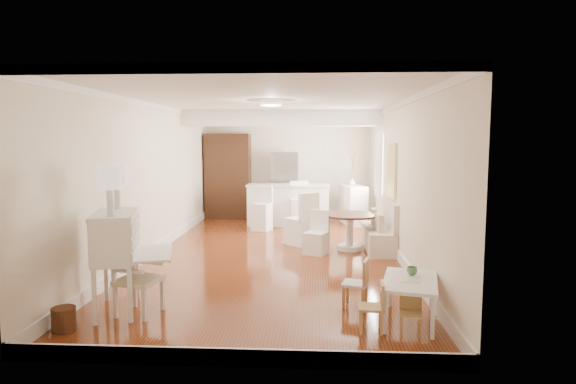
# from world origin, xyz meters

# --- Properties ---
(room) EXTENTS (9.00, 9.04, 2.82)m
(room) POSITION_xyz_m (0.04, 0.32, 1.98)
(room) COLOR brown
(room) RESTS_ON ground
(secretary_bureau) EXTENTS (1.21, 1.22, 1.25)m
(secretary_bureau) POSITION_xyz_m (-1.70, -3.08, 0.62)
(secretary_bureau) COLOR white
(secretary_bureau) RESTS_ON ground
(gustavian_armchair) EXTENTS (0.61, 0.61, 0.89)m
(gustavian_armchair) POSITION_xyz_m (-1.39, -3.18, 0.44)
(gustavian_armchair) COLOR silver
(gustavian_armchair) RESTS_ON ground
(wicker_basket) EXTENTS (0.30, 0.30, 0.26)m
(wicker_basket) POSITION_xyz_m (-2.05, -3.72, 0.13)
(wicker_basket) COLOR #4F2D18
(wicker_basket) RESTS_ON ground
(kids_table) EXTENTS (0.81, 1.12, 0.50)m
(kids_table) POSITION_xyz_m (1.87, -3.24, 0.25)
(kids_table) COLOR white
(kids_table) RESTS_ON ground
(kids_chair_a) EXTENTS (0.29, 0.29, 0.57)m
(kids_chair_a) POSITION_xyz_m (1.38, -3.57, 0.29)
(kids_chair_a) COLOR tan
(kids_chair_a) RESTS_ON ground
(kids_chair_b) EXTENTS (0.38, 0.38, 0.64)m
(kids_chair_b) POSITION_xyz_m (1.27, -2.79, 0.32)
(kids_chair_b) COLOR tan
(kids_chair_b) RESTS_ON ground
(kids_chair_c) EXTENTS (0.27, 0.27, 0.50)m
(kids_chair_c) POSITION_xyz_m (1.80, -3.64, 0.25)
(kids_chair_c) COLOR tan
(kids_chair_c) RESTS_ON ground
(banquette) EXTENTS (0.52, 1.60, 0.98)m
(banquette) POSITION_xyz_m (1.99, 0.50, 0.49)
(banquette) COLOR silver
(banquette) RESTS_ON ground
(dining_table) EXTENTS (1.34, 1.34, 0.71)m
(dining_table) POSITION_xyz_m (1.44, 0.45, 0.35)
(dining_table) COLOR #4C2818
(dining_table) RESTS_ON ground
(slip_chair_near) EXTENTS (0.51, 0.52, 0.81)m
(slip_chair_near) POSITION_xyz_m (0.78, 0.10, 0.41)
(slip_chair_near) COLOR white
(slip_chair_near) RESTS_ON ground
(slip_chair_far) EXTENTS (0.74, 0.74, 1.08)m
(slip_chair_far) POSITION_xyz_m (0.48, 0.91, 0.54)
(slip_chair_far) COLOR white
(slip_chair_far) RESTS_ON ground
(breakfast_counter) EXTENTS (2.05, 0.65, 1.03)m
(breakfast_counter) POSITION_xyz_m (0.10, 3.10, 0.52)
(breakfast_counter) COLOR white
(breakfast_counter) RESTS_ON ground
(bar_stool_left) EXTENTS (0.52, 0.52, 1.03)m
(bar_stool_left) POSITION_xyz_m (-0.50, 2.42, 0.51)
(bar_stool_left) COLOR white
(bar_stool_left) RESTS_ON ground
(bar_stool_right) EXTENTS (0.51, 0.51, 1.13)m
(bar_stool_right) POSITION_xyz_m (0.39, 2.82, 0.56)
(bar_stool_right) COLOR white
(bar_stool_right) RESTS_ON ground
(pantry_cabinet) EXTENTS (1.20, 0.60, 2.30)m
(pantry_cabinet) POSITION_xyz_m (-1.60, 4.18, 1.15)
(pantry_cabinet) COLOR #381E11
(pantry_cabinet) RESTS_ON ground
(fridge) EXTENTS (0.75, 0.65, 1.80)m
(fridge) POSITION_xyz_m (0.30, 4.15, 0.90)
(fridge) COLOR silver
(fridge) RESTS_ON ground
(sideboard) EXTENTS (0.66, 1.10, 0.99)m
(sideboard) POSITION_xyz_m (1.73, 3.37, 0.49)
(sideboard) COLOR white
(sideboard) RESTS_ON ground
(pencil_cup) EXTENTS (0.16, 0.16, 0.10)m
(pencil_cup) POSITION_xyz_m (1.92, -3.04, 0.55)
(pencil_cup) COLOR #549058
(pencil_cup) RESTS_ON kids_table
(branch_vase) EXTENTS (0.21, 0.21, 0.18)m
(branch_vase) POSITION_xyz_m (1.70, 3.42, 1.08)
(branch_vase) COLOR white
(branch_vase) RESTS_ON sideboard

